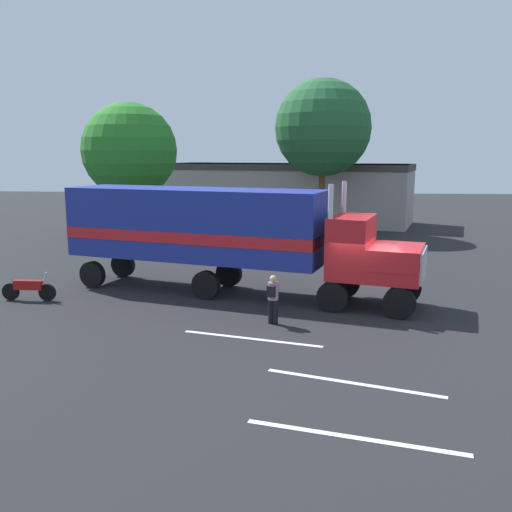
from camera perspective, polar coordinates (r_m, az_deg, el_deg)
name	(u,v)px	position (r m, az deg, el deg)	size (l,w,h in m)	color
ground_plane	(362,310)	(20.24, 10.93, -5.46)	(120.00, 120.00, 0.00)	#232326
lane_stripe_near	(251,339)	(16.83, -0.48, -8.55)	(4.40, 0.16, 0.01)	silver
lane_stripe_mid	(353,383)	(13.98, 10.00, -12.82)	(4.40, 0.16, 0.01)	silver
lane_stripe_far	(354,438)	(11.58, 10.09, -18.00)	(4.40, 0.16, 0.01)	silver
semi_truck	(220,230)	(21.83, -3.75, 2.65)	(14.27, 6.46, 4.50)	red
person_bystander	(273,298)	(18.02, 1.77, -4.32)	(0.38, 0.48, 1.63)	black
parked_car	(191,235)	(32.58, -6.74, 2.16)	(4.60, 2.36, 1.57)	#B7B7BC
motorcycle	(29,288)	(22.66, -22.43, -3.10)	(2.11, 0.25, 1.12)	black
tree_left	(323,128)	(39.00, 6.95, 13.01)	(6.61, 6.61, 10.57)	brown
tree_center	(129,151)	(37.22, -12.96, 10.57)	(6.14, 6.14, 8.79)	brown
building_backdrop	(285,190)	(45.55, 2.98, 6.81)	(21.04, 11.53, 4.73)	#9E938C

